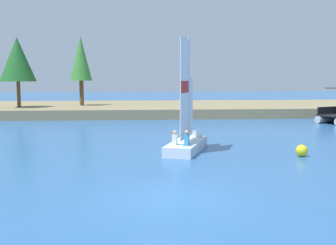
{
  "coord_description": "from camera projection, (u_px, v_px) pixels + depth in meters",
  "views": [
    {
      "loc": [
        -1.08,
        -12.24,
        3.64
      ],
      "look_at": [
        0.75,
        10.22,
        1.2
      ],
      "focal_mm": 43.72,
      "sensor_mm": 36.0,
      "label": 1
    }
  ],
  "objects": [
    {
      "name": "channel_buoy",
      "position": [
        302.0,
        151.0,
        19.1
      ],
      "size": [
        0.56,
        0.56,
        0.56
      ],
      "primitive_type": "sphere",
      "color": "yellow",
      "rests_on": "ground"
    },
    {
      "name": "shoreline_tree_midleft",
      "position": [
        17.0,
        59.0,
        38.45
      ],
      "size": [
        3.36,
        3.36,
        6.62
      ],
      "color": "brown",
      "rests_on": "shore_bank"
    },
    {
      "name": "shoreline_tree_centre",
      "position": [
        81.0,
        59.0,
        41.22
      ],
      "size": [
        2.18,
        2.18,
        6.99
      ],
      "color": "brown",
      "rests_on": "shore_bank"
    },
    {
      "name": "shore_bank",
      "position": [
        145.0,
        108.0,
        43.5
      ],
      "size": [
        80.0,
        15.42,
        0.89
      ],
      "primitive_type": "cube",
      "color": "#897A56",
      "rests_on": "ground"
    },
    {
      "name": "sailboat",
      "position": [
        189.0,
        140.0,
        21.18
      ],
      "size": [
        2.86,
        4.97,
        6.12
      ],
      "rotation": [
        0.0,
        0.0,
        1.22
      ],
      "color": "silver",
      "rests_on": "ground"
    },
    {
      "name": "ground_plane",
      "position": [
        171.0,
        197.0,
        12.61
      ],
      "size": [
        200.0,
        200.0,
        0.0
      ],
      "primitive_type": "plane",
      "color": "#2D609E"
    }
  ]
}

